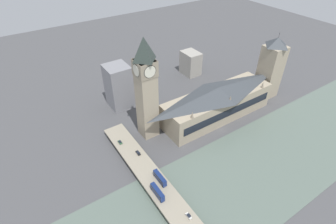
{
  "coord_description": "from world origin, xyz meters",
  "views": [
    {
      "loc": [
        -100.74,
        114.94,
        127.88
      ],
      "look_at": [
        20.42,
        34.67,
        18.54
      ],
      "focal_mm": 28.0,
      "sensor_mm": 36.0,
      "label": 1
    }
  ],
  "objects_px": {
    "double_decker_bus_mid": "(160,178)",
    "car_northbound_tail": "(120,142)",
    "clock_tower": "(146,87)",
    "car_northbound_mid": "(189,216)",
    "road_bridge": "(178,213)",
    "parliament_hall": "(218,102)",
    "victoria_tower": "(271,68)",
    "double_decker_bus_lead": "(157,192)",
    "car_northbound_lead": "(138,153)"
  },
  "relations": [
    {
      "from": "double_decker_bus_mid",
      "to": "car_northbound_tail",
      "type": "xyz_separation_m",
      "value": [
        41.72,
        5.75,
        -1.89
      ]
    },
    {
      "from": "clock_tower",
      "to": "car_northbound_mid",
      "type": "height_order",
      "value": "clock_tower"
    },
    {
      "from": "road_bridge",
      "to": "car_northbound_tail",
      "type": "relative_size",
      "value": 41.92
    },
    {
      "from": "clock_tower",
      "to": "car_northbound_tail",
      "type": "xyz_separation_m",
      "value": [
        -2.53,
        23.71,
        -34.17
      ]
    },
    {
      "from": "clock_tower",
      "to": "road_bridge",
      "type": "height_order",
      "value": "clock_tower"
    },
    {
      "from": "road_bridge",
      "to": "parliament_hall",
      "type": "bearing_deg",
      "value": -54.03
    },
    {
      "from": "parliament_hall",
      "to": "car_northbound_mid",
      "type": "distance_m",
      "value": 94.61
    },
    {
      "from": "victoria_tower",
      "to": "double_decker_bus_lead",
      "type": "relative_size",
      "value": 4.92
    },
    {
      "from": "parliament_hall",
      "to": "double_decker_bus_mid",
      "type": "relative_size",
      "value": 8.05
    },
    {
      "from": "road_bridge",
      "to": "double_decker_bus_lead",
      "type": "bearing_deg",
      "value": 12.88
    },
    {
      "from": "double_decker_bus_mid",
      "to": "car_northbound_mid",
      "type": "xyz_separation_m",
      "value": [
        -27.3,
        -0.17,
        -1.91
      ]
    },
    {
      "from": "victoria_tower",
      "to": "double_decker_bus_mid",
      "type": "relative_size",
      "value": 5.0
    },
    {
      "from": "parliament_hall",
      "to": "road_bridge",
      "type": "height_order",
      "value": "parliament_hall"
    },
    {
      "from": "car_northbound_tail",
      "to": "clock_tower",
      "type": "bearing_deg",
      "value": -83.91
    },
    {
      "from": "double_decker_bus_lead",
      "to": "car_northbound_mid",
      "type": "relative_size",
      "value": 2.88
    },
    {
      "from": "car_northbound_tail",
      "to": "double_decker_bus_lead",
      "type": "bearing_deg",
      "value": 179.4
    },
    {
      "from": "car_northbound_lead",
      "to": "car_northbound_tail",
      "type": "height_order",
      "value": "car_northbound_tail"
    },
    {
      "from": "double_decker_bus_lead",
      "to": "road_bridge",
      "type": "bearing_deg",
      "value": -167.12
    },
    {
      "from": "double_decker_bus_lead",
      "to": "car_northbound_lead",
      "type": "bearing_deg",
      "value": -10.15
    },
    {
      "from": "clock_tower",
      "to": "car_northbound_mid",
      "type": "xyz_separation_m",
      "value": [
        -71.55,
        17.8,
        -34.19
      ]
    },
    {
      "from": "road_bridge",
      "to": "double_decker_bus_mid",
      "type": "bearing_deg",
      "value": -7.21
    },
    {
      "from": "double_decker_bus_lead",
      "to": "car_northbound_tail",
      "type": "distance_m",
      "value": 49.26
    },
    {
      "from": "road_bridge",
      "to": "car_northbound_tail",
      "type": "distance_m",
      "value": 64.25
    },
    {
      "from": "car_northbound_mid",
      "to": "road_bridge",
      "type": "bearing_deg",
      "value": 31.82
    },
    {
      "from": "car_northbound_lead",
      "to": "car_northbound_tail",
      "type": "distance_m",
      "value": 16.54
    },
    {
      "from": "road_bridge",
      "to": "double_decker_bus_lead",
      "type": "distance_m",
      "value": 15.76
    },
    {
      "from": "parliament_hall",
      "to": "double_decker_bus_lead",
      "type": "xyz_separation_m",
      "value": [
        -40.07,
        79.23,
        -6.03
      ]
    },
    {
      "from": "victoria_tower",
      "to": "double_decker_bus_mid",
      "type": "height_order",
      "value": "victoria_tower"
    },
    {
      "from": "clock_tower",
      "to": "car_northbound_lead",
      "type": "height_order",
      "value": "clock_tower"
    },
    {
      "from": "clock_tower",
      "to": "double_decker_bus_mid",
      "type": "bearing_deg",
      "value": 157.9
    },
    {
      "from": "parliament_hall",
      "to": "victoria_tower",
      "type": "xyz_separation_m",
      "value": [
        0.06,
        -57.01,
        12.89
      ]
    },
    {
      "from": "double_decker_bus_lead",
      "to": "car_northbound_tail",
      "type": "bearing_deg",
      "value": -0.6
    },
    {
      "from": "car_northbound_lead",
      "to": "victoria_tower",
      "type": "bearing_deg",
      "value": -87.14
    },
    {
      "from": "car_northbound_mid",
      "to": "clock_tower",
      "type": "bearing_deg",
      "value": -13.97
    },
    {
      "from": "clock_tower",
      "to": "car_northbound_mid",
      "type": "bearing_deg",
      "value": 166.03
    },
    {
      "from": "double_decker_bus_lead",
      "to": "double_decker_bus_mid",
      "type": "relative_size",
      "value": 1.02
    },
    {
      "from": "clock_tower",
      "to": "car_northbound_tail",
      "type": "bearing_deg",
      "value": 96.09
    },
    {
      "from": "parliament_hall",
      "to": "car_northbound_lead",
      "type": "distance_m",
      "value": 73.94
    },
    {
      "from": "victoria_tower",
      "to": "road_bridge",
      "type": "xyz_separation_m",
      "value": [
        -55.08,
        132.83,
        -22.52
      ]
    },
    {
      "from": "double_decker_bus_lead",
      "to": "car_northbound_mid",
      "type": "height_order",
      "value": "double_decker_bus_lead"
    },
    {
      "from": "clock_tower",
      "to": "double_decker_bus_mid",
      "type": "height_order",
      "value": "clock_tower"
    },
    {
      "from": "victoria_tower",
      "to": "parliament_hall",
      "type": "bearing_deg",
      "value": 90.06
    },
    {
      "from": "double_decker_bus_lead",
      "to": "car_northbound_lead",
      "type": "height_order",
      "value": "double_decker_bus_lead"
    },
    {
      "from": "clock_tower",
      "to": "parliament_hall",
      "type": "bearing_deg",
      "value": -101.98
    },
    {
      "from": "double_decker_bus_lead",
      "to": "car_northbound_tail",
      "type": "xyz_separation_m",
      "value": [
        49.21,
        -0.51,
        -2.04
      ]
    },
    {
      "from": "double_decker_bus_mid",
      "to": "car_northbound_lead",
      "type": "height_order",
      "value": "double_decker_bus_mid"
    },
    {
      "from": "road_bridge",
      "to": "car_northbound_mid",
      "type": "relative_size",
      "value": 41.63
    },
    {
      "from": "double_decker_bus_mid",
      "to": "car_northbound_mid",
      "type": "bearing_deg",
      "value": -179.64
    },
    {
      "from": "parliament_hall",
      "to": "car_northbound_mid",
      "type": "xyz_separation_m",
      "value": [
        -59.88,
        72.8,
        -8.09
      ]
    },
    {
      "from": "victoria_tower",
      "to": "car_northbound_mid",
      "type": "bearing_deg",
      "value": 114.78
    }
  ]
}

